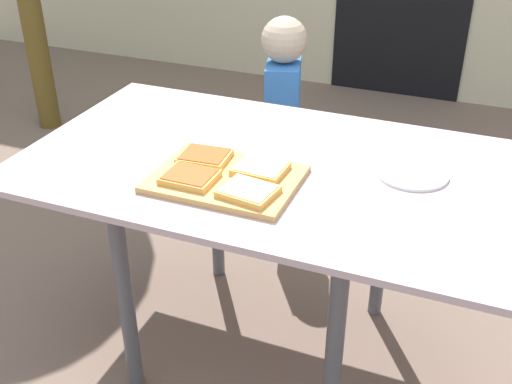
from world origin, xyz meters
The scene contains 9 objects.
ground_plane centered at (0.00, 0.00, 0.00)m, with size 16.00×16.00×0.00m, color #745D50.
dining_table centered at (0.00, 0.00, 0.67)m, with size 1.49×0.89×0.76m.
cutting_board centered at (-0.06, -0.16, 0.77)m, with size 0.42×0.31×0.02m, color tan.
pizza_slice_near_left centered at (-0.15, -0.22, 0.79)m, with size 0.15×0.12×0.02m.
pizza_slice_near_right centered at (0.04, -0.23, 0.79)m, with size 0.16×0.14×0.02m.
pizza_slice_far_left centered at (-0.16, -0.09, 0.79)m, with size 0.15×0.13×0.02m.
pizza_slice_far_right centered at (0.02, -0.10, 0.79)m, with size 0.15×0.13×0.02m.
plate_white_right centered at (0.43, 0.08, 0.76)m, with size 0.21×0.21×0.01m, color white.
child_left centered at (-0.22, 0.79, 0.58)m, with size 0.20×0.27×0.99m.
Camera 1 is at (0.61, -1.60, 1.64)m, focal length 44.05 mm.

